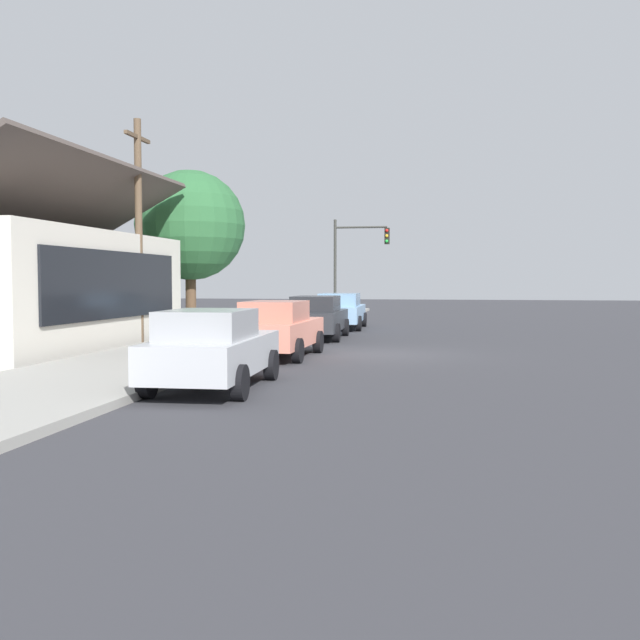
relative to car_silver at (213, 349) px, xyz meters
The scene contains 11 objects.
ground_plane 7.80m from the car_silver, 19.66° to the right, with size 120.00×120.00×0.00m, color #38383D.
sidewalk_curb 7.92m from the car_silver, 22.28° to the left, with size 60.00×4.20×0.16m, color #A3A099.
car_silver is the anchor object (origin of this frame).
car_coral 5.91m from the car_silver, ahead, with size 4.42×1.99×1.59m.
car_charcoal 12.32m from the car_silver, ahead, with size 4.78×2.10×1.59m.
car_skyblue 17.88m from the car_silver, ahead, with size 4.97×2.22×1.59m.
storefront_building 11.85m from the car_silver, 52.68° to the left, with size 11.35×8.06×5.88m.
shade_tree 16.77m from the car_silver, 21.87° to the left, with size 4.61×4.61×6.77m.
traffic_light_main 22.14m from the car_silver, ahead, with size 0.37×2.79×5.20m.
utility_pole_wooden 11.04m from the car_silver, 31.87° to the left, with size 1.80×0.24×7.50m.
fire_hydrant_red 6.13m from the car_silver, 15.07° to the left, with size 0.22×0.22×0.71m.
Camera 1 is at (-20.72, -1.94, 2.16)m, focal length 39.97 mm.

